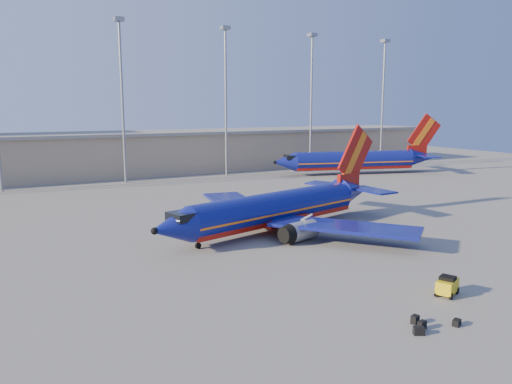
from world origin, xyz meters
The scene contains 7 objects.
ground centered at (0.00, 0.00, 0.00)m, with size 220.00×220.00×0.00m, color slate.
terminal_building centered at (10.00, 58.00, 4.32)m, with size 122.00×16.00×8.50m.
light_mast_row centered at (5.00, 46.00, 17.55)m, with size 101.60×1.60×28.65m.
aircraft_main centered at (1.48, 2.84, 2.41)m, with size 32.66×31.01×11.28m.
aircraft_second centered at (39.64, 35.77, 2.80)m, with size 35.23×17.16×12.20m.
baggage_tug centered at (2.00, -19.74, 0.74)m, with size 2.29×1.90×1.42m.
luggage_pile centered at (-3.52, -23.06, 0.25)m, with size 3.73×2.00×0.54m.
Camera 1 is at (-26.40, -43.42, 13.41)m, focal length 35.00 mm.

